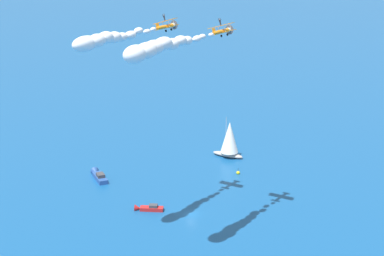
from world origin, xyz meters
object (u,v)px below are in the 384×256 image
(biplane_lead, at_px, (166,26))
(biplane_wingman, at_px, (222,31))
(motorboat_near_centre, at_px, (99,176))
(motorboat_inshore, at_px, (148,208))
(wingwalker_lead, at_px, (164,17))
(marker_buoy, at_px, (238,173))
(sailboat_far_port, at_px, (229,139))
(wingwalker_wingman, at_px, (220,21))

(biplane_lead, bearing_deg, biplane_wingman, 7.89)
(motorboat_near_centre, xyz_separation_m, motorboat_inshore, (26.53, -6.03, -0.19))
(motorboat_inshore, relative_size, wingwalker_lead, 4.17)
(wingwalker_lead, bearing_deg, motorboat_inshore, -108.10)
(motorboat_near_centre, distance_m, marker_buoy, 42.27)
(wingwalker_lead, bearing_deg, marker_buoy, 87.40)
(sailboat_far_port, bearing_deg, biplane_wingman, -55.62)
(biplane_lead, distance_m, biplane_wingman, 15.99)
(motorboat_inshore, distance_m, biplane_wingman, 52.61)
(biplane_wingman, distance_m, wingwalker_wingman, 2.19)
(motorboat_near_centre, bearing_deg, wingwalker_lead, -1.01)
(motorboat_inshore, distance_m, wingwalker_wingman, 54.35)
(wingwalker_lead, bearing_deg, biplane_wingman, 7.68)
(sailboat_far_port, distance_m, biplane_wingman, 63.08)
(marker_buoy, height_order, biplane_wingman, biplane_wingman)
(sailboat_far_port, height_order, wingwalker_wingman, wingwalker_wingman)
(motorboat_inshore, distance_m, marker_buoy, 36.22)
(marker_buoy, xyz_separation_m, wingwalker_lead, (-1.39, -30.55, 50.75))
(motorboat_near_centre, xyz_separation_m, sailboat_far_port, (18.82, 39.71, 5.40))
(wingwalker_lead, height_order, wingwalker_wingman, wingwalker_wingman)
(wingwalker_wingman, bearing_deg, motorboat_inshore, -156.34)
(motorboat_near_centre, relative_size, sailboat_far_port, 0.76)
(motorboat_near_centre, xyz_separation_m, marker_buoy, (29.73, 30.05, -0.40))
(wingwalker_wingman, bearing_deg, motorboat_near_centre, -177.80)
(motorboat_inshore, height_order, biplane_wingman, biplane_wingman)
(sailboat_far_port, relative_size, motorboat_inshore, 1.83)
(biplane_wingman, bearing_deg, marker_buoy, 118.04)
(motorboat_near_centre, distance_m, biplane_lead, 56.28)
(sailboat_far_port, bearing_deg, motorboat_near_centre, -115.35)
(motorboat_near_centre, distance_m, motorboat_inshore, 27.21)
(motorboat_near_centre, height_order, biplane_wingman, biplane_wingman)
(motorboat_inshore, bearing_deg, biplane_wingman, 22.99)
(biplane_lead, xyz_separation_m, wingwalker_wingman, (15.20, 2.17, 2.38))
(biplane_wingman, bearing_deg, motorboat_near_centre, -177.80)
(sailboat_far_port, bearing_deg, wingwalker_wingman, -56.29)
(biplane_wingman, relative_size, wingwalker_wingman, 4.20)
(sailboat_far_port, relative_size, wingwalker_lead, 7.64)
(wingwalker_lead, relative_size, wingwalker_wingman, 1.00)
(motorboat_inshore, bearing_deg, biplane_lead, 66.27)
(marker_buoy, relative_size, wingwalker_wingman, 1.18)
(biplane_lead, relative_size, biplane_wingman, 1.00)
(motorboat_inshore, relative_size, marker_buoy, 3.53)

